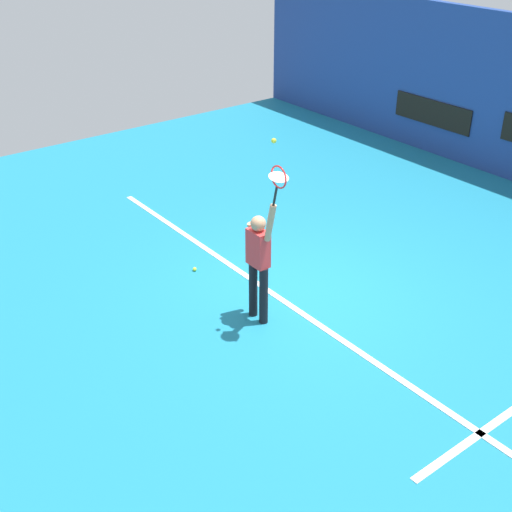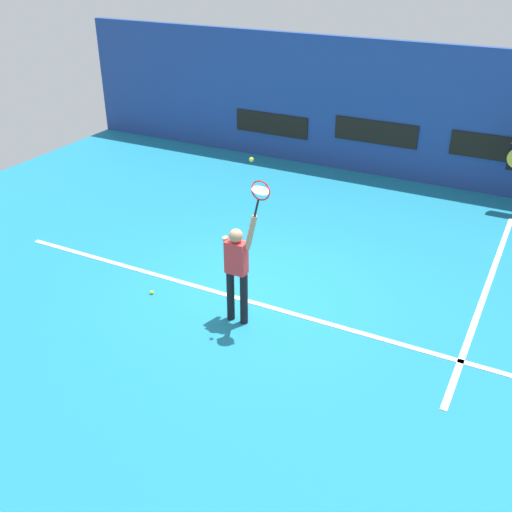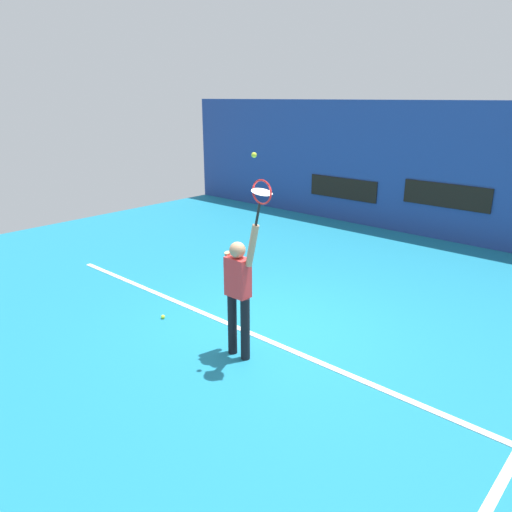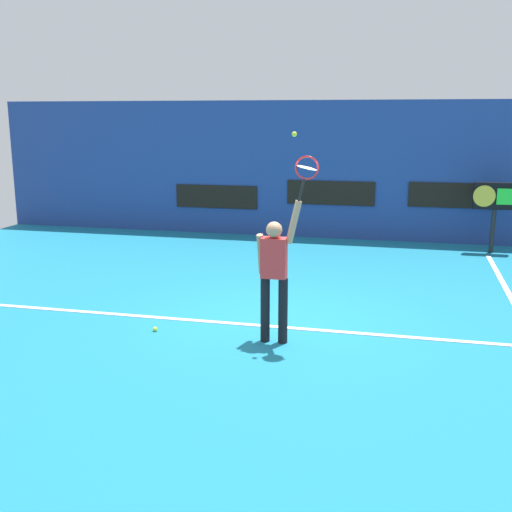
{
  "view_description": "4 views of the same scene",
  "coord_description": "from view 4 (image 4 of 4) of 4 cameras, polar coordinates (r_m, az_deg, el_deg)",
  "views": [
    {
      "loc": [
        6.78,
        -6.04,
        5.69
      ],
      "look_at": [
        0.1,
        -0.89,
        1.03
      ],
      "focal_mm": 47.18,
      "sensor_mm": 36.0,
      "label": 1
    },
    {
      "loc": [
        4.32,
        -8.18,
        5.73
      ],
      "look_at": [
        0.5,
        -0.88,
        1.29
      ],
      "focal_mm": 42.37,
      "sensor_mm": 36.0,
      "label": 2
    },
    {
      "loc": [
        4.41,
        -5.26,
        3.51
      ],
      "look_at": [
        -0.19,
        -0.14,
        1.23
      ],
      "focal_mm": 33.76,
      "sensor_mm": 36.0,
      "label": 3
    },
    {
      "loc": [
        1.87,
        -9.01,
        3.08
      ],
      "look_at": [
        -0.23,
        -0.29,
        1.06
      ],
      "focal_mm": 44.24,
      "sensor_mm": 36.0,
      "label": 4
    }
  ],
  "objects": [
    {
      "name": "back_wall",
      "position": [
        16.06,
        6.85,
        7.71
      ],
      "size": [
        18.0,
        0.2,
        3.43
      ],
      "primitive_type": "cube",
      "color": "navy",
      "rests_on": "ground_plane"
    },
    {
      "name": "tennis_ball",
      "position": [
        8.3,
        3.48,
        10.94
      ],
      "size": [
        0.07,
        0.07,
        0.07
      ],
      "primitive_type": "sphere",
      "color": "#CCE033"
    },
    {
      "name": "court_sideline",
      "position": [
        11.58,
        22.14,
        -3.69
      ],
      "size": [
        0.1,
        7.0,
        0.01
      ],
      "primitive_type": "cube",
      "color": "white",
      "rests_on": "ground_plane"
    },
    {
      "name": "sponsor_banner_center",
      "position": [
        16.0,
        6.75,
        5.67
      ],
      "size": [
        2.2,
        0.03,
        0.6
      ],
      "primitive_type": "cube",
      "color": "black"
    },
    {
      "name": "scoreboard_clock",
      "position": [
        15.18,
        20.79,
        4.85
      ],
      "size": [
        0.96,
        0.2,
        1.6
      ],
      "color": "black",
      "rests_on": "ground_plane"
    },
    {
      "name": "tennis_racket",
      "position": [
        8.24,
        4.57,
        7.72
      ],
      "size": [
        0.38,
        0.27,
        0.63
      ],
      "color": "black"
    },
    {
      "name": "tennis_player",
      "position": [
        8.54,
        1.67,
        -1.37
      ],
      "size": [
        0.62,
        0.31,
        1.99
      ],
      "color": "black",
      "rests_on": "ground_plane"
    },
    {
      "name": "sponsor_banner_portside",
      "position": [
        16.64,
        -3.62,
        5.37
      ],
      "size": [
        2.2,
        0.03,
        0.6
      ],
      "primitive_type": "cube",
      "color": "black"
    },
    {
      "name": "court_baseline",
      "position": [
        9.42,
        1.34,
        -6.39
      ],
      "size": [
        10.0,
        0.1,
        0.01
      ],
      "primitive_type": "cube",
      "color": "white",
      "rests_on": "ground_plane"
    },
    {
      "name": "spare_ball",
      "position": [
        9.34,
        -9.11,
        -6.54
      ],
      "size": [
        0.07,
        0.07,
        0.07
      ],
      "primitive_type": "sphere",
      "color": "#CCE033",
      "rests_on": "ground_plane"
    },
    {
      "name": "sponsor_banner_starboard",
      "position": [
        15.93,
        17.57,
        5.23
      ],
      "size": [
        2.2,
        0.03,
        0.6
      ],
      "primitive_type": "cube",
      "color": "black"
    },
    {
      "name": "ground_plane",
      "position": [
        9.71,
        1.73,
        -5.85
      ],
      "size": [
        18.0,
        18.0,
        0.0
      ],
      "primitive_type": "plane",
      "color": "teal"
    }
  ]
}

